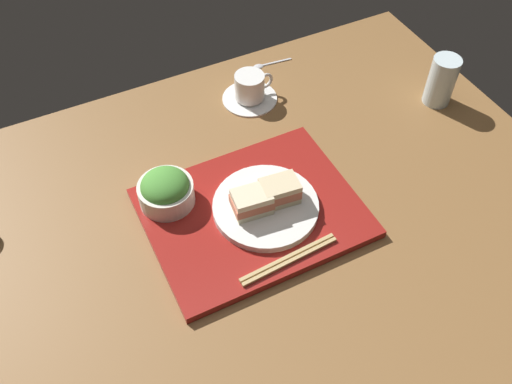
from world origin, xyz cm
name	(u,v)px	position (x,y,z in cm)	size (l,w,h in cm)	color
ground_plane	(246,227)	(0.00, 0.00, -1.50)	(140.00, 100.00, 3.00)	brown
serving_tray	(253,213)	(1.93, 0.95, 0.93)	(42.13, 33.07, 1.86)	maroon
sandwich_plate	(265,206)	(4.39, 0.11, 2.65)	(21.34, 21.34, 1.58)	silver
sandwich_near	(251,201)	(1.32, 0.36, 5.87)	(8.30, 6.11, 4.85)	beige
sandwich_far	(280,192)	(7.46, -0.14, 5.88)	(7.96, 6.07, 4.88)	beige
salad_bowl	(166,190)	(-12.50, 10.84, 5.27)	(11.27, 11.27, 7.33)	silver
chopsticks_pair	(289,259)	(2.70, -12.87, 2.21)	(20.57, 2.92, 0.70)	tan
coffee_cup	(250,89)	(17.32, 33.49, 3.05)	(13.41, 13.41, 7.14)	white
drinking_glass	(441,81)	(57.54, 12.78, 6.12)	(6.56, 6.56, 12.24)	silver
teaspoon	(264,64)	(26.37, 43.76, 0.35)	(10.70, 2.32, 0.80)	silver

